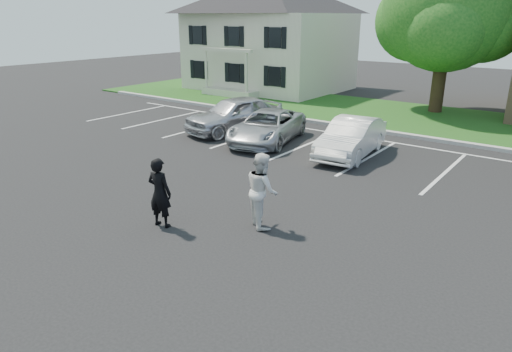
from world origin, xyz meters
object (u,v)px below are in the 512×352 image
at_px(man_black_suit, 160,193).
at_px(car_silver_minivan, 267,127).
at_px(car_white_sedan, 351,138).
at_px(man_white_shirt, 262,190).
at_px(car_silver_west, 235,114).
at_px(tree, 451,9).
at_px(house, 270,34).

xyz_separation_m(man_black_suit, car_silver_minivan, (-2.63, 8.26, -0.24)).
bearing_deg(man_black_suit, car_white_sedan, -106.82).
relative_size(man_white_shirt, car_silver_minivan, 0.40).
height_order(car_silver_west, car_silver_minivan, car_silver_west).
distance_m(tree, car_silver_minivan, 12.26).
distance_m(tree, car_silver_west, 12.62).
relative_size(tree, man_black_suit, 4.93).
bearing_deg(car_silver_west, car_silver_minivan, -0.31).
bearing_deg(car_white_sedan, car_silver_west, 170.53).
distance_m(tree, car_white_sedan, 11.38).
height_order(man_black_suit, car_silver_minivan, man_black_suit).
bearing_deg(car_silver_west, man_white_shirt, -32.72).
distance_m(car_silver_west, car_silver_minivan, 2.28).
bearing_deg(man_white_shirt, house, -17.80).
relative_size(house, man_white_shirt, 5.43).
bearing_deg(tree, man_black_suit, -93.87).
distance_m(man_white_shirt, car_silver_west, 9.98).
height_order(car_silver_west, car_white_sedan, car_silver_west).
distance_m(house, car_silver_west, 13.72).
bearing_deg(man_black_suit, house, -70.96).
xyz_separation_m(car_silver_west, car_silver_minivan, (2.20, -0.56, -0.15)).
relative_size(car_silver_west, car_white_sedan, 1.11).
height_order(tree, car_silver_minivan, tree).
height_order(man_white_shirt, car_silver_minivan, man_white_shirt).
relative_size(tree, car_silver_minivan, 1.87).
bearing_deg(tree, car_white_sedan, -91.08).
bearing_deg(car_silver_west, man_black_suit, -47.23).
bearing_deg(car_silver_west, house, 132.60).
bearing_deg(man_black_suit, car_silver_minivan, -81.89).
bearing_deg(car_silver_minivan, tree, 56.18).
distance_m(man_black_suit, car_white_sedan, 8.58).
distance_m(man_black_suit, car_silver_west, 10.06).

